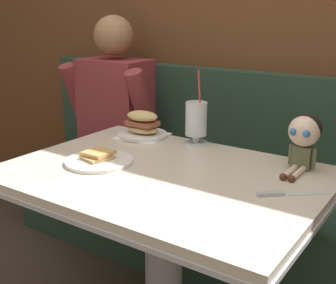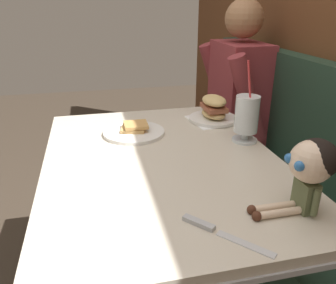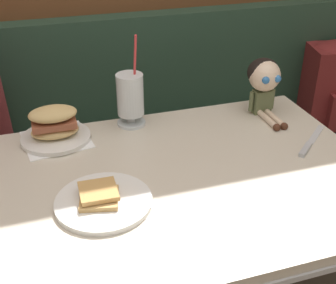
{
  "view_description": "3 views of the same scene",
  "coord_description": "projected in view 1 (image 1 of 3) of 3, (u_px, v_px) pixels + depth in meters",
  "views": [
    {
      "loc": [
        0.83,
        -1.01,
        1.28
      ],
      "look_at": [
        0.01,
        0.2,
        0.84
      ],
      "focal_mm": 47.25,
      "sensor_mm": 36.0,
      "label": 1
    },
    {
      "loc": [
        1.04,
        -0.04,
        1.25
      ],
      "look_at": [
        0.07,
        0.19,
        0.83
      ],
      "focal_mm": 36.04,
      "sensor_mm": 36.0,
      "label": 2
    },
    {
      "loc": [
        -0.36,
        -0.8,
        1.44
      ],
      "look_at": [
        -0.03,
        0.26,
        0.81
      ],
      "focal_mm": 47.4,
      "sensor_mm": 36.0,
      "label": 3
    }
  ],
  "objects": [
    {
      "name": "sandwich_plate",
      "position": [
        142.0,
        126.0,
        1.96
      ],
      "size": [
        0.22,
        0.22,
        0.12
      ],
      "color": "white",
      "rests_on": "diner_table"
    },
    {
      "name": "diner_table",
      "position": [
        164.0,
        222.0,
        1.61
      ],
      "size": [
        1.11,
        0.81,
        0.74
      ],
      "color": "beige",
      "rests_on": "ground"
    },
    {
      "name": "diner_patron",
      "position": [
        111.0,
        113.0,
        2.41
      ],
      "size": [
        0.55,
        0.48,
        0.81
      ],
      "color": "maroon",
      "rests_on": "booth_bench"
    },
    {
      "name": "butter_knife",
      "position": [
        281.0,
        194.0,
        1.35
      ],
      "size": [
        0.19,
        0.17,
        0.01
      ],
      "color": "silver",
      "rests_on": "diner_table"
    },
    {
      "name": "booth_bench",
      "position": [
        237.0,
        213.0,
        2.17
      ],
      "size": [
        2.6,
        0.48,
        1.0
      ],
      "color": "#233D2D",
      "rests_on": "ground"
    },
    {
      "name": "toast_plate",
      "position": [
        99.0,
        160.0,
        1.63
      ],
      "size": [
        0.25,
        0.25,
        0.04
      ],
      "color": "white",
      "rests_on": "diner_table"
    },
    {
      "name": "milkshake_glass",
      "position": [
        196.0,
        121.0,
        1.84
      ],
      "size": [
        0.1,
        0.1,
        0.32
      ],
      "color": "silver",
      "rests_on": "diner_table"
    },
    {
      "name": "seated_doll",
      "position": [
        304.0,
        134.0,
        1.54
      ],
      "size": [
        0.11,
        0.22,
        0.2
      ],
      "color": "#5B6642",
      "rests_on": "diner_table"
    },
    {
      "name": "wood_panel_wall",
      "position": [
        267.0,
        28.0,
        2.11
      ],
      "size": [
        4.4,
        0.08,
        2.4
      ],
      "primitive_type": "cube",
      "color": "brown",
      "rests_on": "ground"
    }
  ]
}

